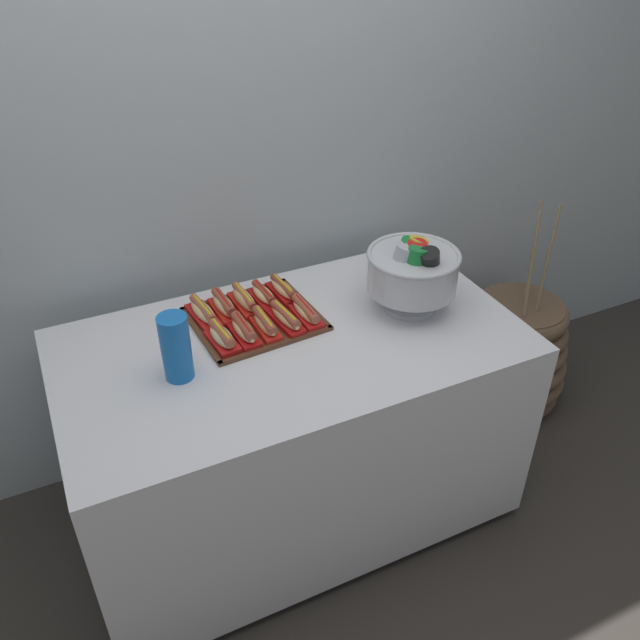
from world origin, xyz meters
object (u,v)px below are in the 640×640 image
Objects in this scene: hot_dog_2 at (265,324)px; hot_dog_8 at (264,295)px; hot_dog_4 at (305,312)px; hot_dog_3 at (285,318)px; serving_tray at (255,319)px; cup_stack at (176,347)px; hot_dog_0 at (222,337)px; hot_dog_6 at (224,306)px; punch_bowl at (412,269)px; hot_dog_7 at (244,300)px; hot_dog_5 at (203,312)px; buffet_table at (294,426)px; floor_vase at (512,352)px; hot_dog_1 at (244,330)px; hot_dog_9 at (283,290)px.

hot_dog_2 reaches higher than hot_dog_8.
hot_dog_3 is at bearing -175.98° from hot_dog_4.
cup_stack is (-0.31, -0.18, 0.10)m from serving_tray.
hot_dog_0 is at bearing -175.98° from hot_dog_3.
hot_dog_4 is (0.07, 0.01, -0.00)m from hot_dog_3.
hot_dog_6 reaches higher than hot_dog_8.
hot_dog_6 reaches higher than hot_dog_3.
hot_dog_7 is at bearing 155.39° from punch_bowl.
hot_dog_0 reaches higher than serving_tray.
hot_dog_7 reaches higher than hot_dog_5.
hot_dog_2 is at bearing 171.83° from punch_bowl.
buffet_table is at bearing -57.50° from hot_dog_6.
cup_stack reaches higher than floor_vase.
floor_vase is 1.50m from hot_dog_5.
floor_vase is at bearing 5.18° from hot_dog_3.
hot_dog_3 is 1.06× the size of hot_dog_4.
hot_dog_8 is (0.07, 0.09, 0.03)m from serving_tray.
floor_vase is 6.25× the size of hot_dog_8.
cup_stack is (-0.15, -0.25, 0.07)m from hot_dog_5.
hot_dog_1 is 0.15m from hot_dog_3.
hot_dog_0 is at bearing 174.59° from punch_bowl.
hot_dog_8 is (0.14, 0.18, -0.00)m from hot_dog_1.
hot_dog_3 is at bearing -43.71° from serving_tray.
hot_dog_7 is at bearing 118.46° from hot_dog_3.
hot_dog_6 is at bearing 69.57° from hot_dog_0.
hot_dog_5 is at bearing 94.02° from hot_dog_0.
hot_dog_3 is 1.18× the size of hot_dog_8.
hot_dog_6 reaches higher than hot_dog_9.
hot_dog_7 is 0.41m from cup_stack.
hot_dog_2 is at bearing 130.14° from buffet_table.
hot_dog_6 reaches higher than hot_dog_1.
hot_dog_7 is 1.04× the size of hot_dog_9.
hot_dog_0 reaches higher than hot_dog_9.
hot_dog_1 is at bearing 173.38° from punch_bowl.
buffet_table is 3.49× the size of serving_tray.
hot_dog_6 is at bearing 94.02° from hot_dog_1.
hot_dog_4 is at bearing 4.02° from hot_dog_2.
hot_dog_6 is (-0.15, 0.23, 0.42)m from buffet_table.
hot_dog_5 is 0.15m from hot_dog_7.
hot_dog_2 is 0.88× the size of hot_dog_5.
hot_dog_0 is 1.01× the size of hot_dog_8.
serving_tray is 2.01× the size of cup_stack.
buffet_table is 9.14× the size of hot_dog_2.
serving_tray is 0.12m from hot_dog_3.
hot_dog_6 reaches higher than hot_dog_4.
punch_bowl reaches higher than hot_dog_4.
hot_dog_4 is at bearing 166.88° from punch_bowl.
hot_dog_2 is 0.77× the size of cup_stack.
buffet_table is 0.69m from punch_bowl.
hot_dog_4 is at bearing -61.54° from hot_dog_8.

